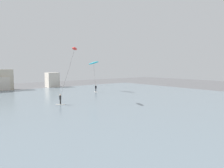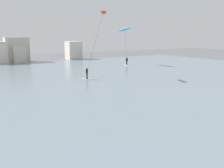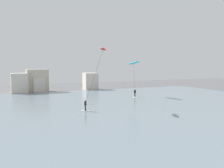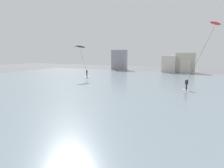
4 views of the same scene
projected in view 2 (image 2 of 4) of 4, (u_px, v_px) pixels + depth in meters
name	position (u px, v px, depth m)	size (l,w,h in m)	color
water_bay	(55.00, 83.00, 31.60)	(84.00, 52.00, 0.10)	slate
kitesurfer_cyan	(125.00, 32.00, 49.37)	(1.83, 4.49, 7.34)	silver
kitesurfer_red	(101.00, 21.00, 34.29)	(4.60, 2.64, 9.19)	silver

